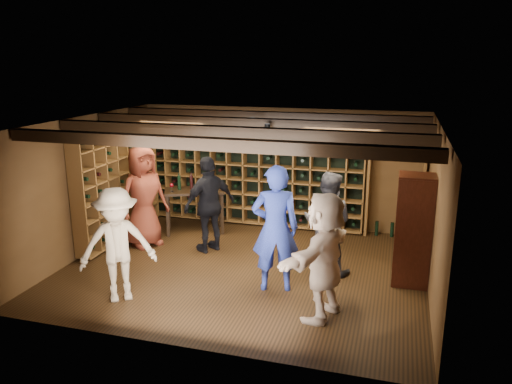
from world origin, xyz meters
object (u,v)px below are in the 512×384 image
(display_cabinet, at_px, (413,232))
(tasting_table, at_px, (194,195))
(man_grey_suit, at_px, (327,223))
(guest_woman_black, at_px, (210,205))
(guest_red_floral, at_px, (144,196))
(guest_khaki, at_px, (117,245))
(guest_beige, at_px, (324,256))
(man_blue_shirt, at_px, (275,229))

(display_cabinet, height_order, tasting_table, display_cabinet)
(man_grey_suit, height_order, guest_woman_black, guest_woman_black)
(guest_red_floral, relative_size, tasting_table, 1.45)
(display_cabinet, distance_m, guest_khaki, 4.51)
(display_cabinet, xyz_separation_m, man_grey_suit, (-1.35, 0.08, 0.01))
(guest_woman_black, relative_size, guest_khaki, 1.04)
(tasting_table, bearing_deg, guest_red_floral, -146.35)
(guest_khaki, relative_size, tasting_table, 1.29)
(guest_khaki, bearing_deg, display_cabinet, -12.33)
(guest_red_floral, relative_size, guest_beige, 1.07)
(man_grey_suit, relative_size, guest_red_floral, 0.89)
(man_grey_suit, xyz_separation_m, guest_red_floral, (-3.52, 0.28, 0.10))
(display_cabinet, xyz_separation_m, guest_woman_black, (-3.56, 0.43, 0.04))
(display_cabinet, relative_size, guest_khaki, 1.02)
(display_cabinet, relative_size, man_blue_shirt, 0.88)
(guest_red_floral, relative_size, guest_khaki, 1.12)
(man_grey_suit, distance_m, tasting_table, 3.16)
(guest_khaki, distance_m, tasting_table, 3.10)
(display_cabinet, distance_m, man_blue_shirt, 2.17)
(man_blue_shirt, height_order, guest_beige, man_blue_shirt)
(guest_beige, xyz_separation_m, tasting_table, (-3.07, 2.77, -0.11))
(guest_red_floral, xyz_separation_m, guest_woman_black, (1.30, 0.07, -0.07))
(guest_woman_black, xyz_separation_m, tasting_table, (-0.69, 0.90, -0.11))
(guest_woman_black, bearing_deg, man_blue_shirt, 87.77)
(man_grey_suit, bearing_deg, guest_red_floral, 3.73)
(man_grey_suit, xyz_separation_m, guest_khaki, (-2.80, -1.85, -0.00))
(display_cabinet, distance_m, guest_woman_black, 3.59)
(man_grey_suit, bearing_deg, guest_woman_black, -0.72)
(guest_khaki, bearing_deg, guest_beige, -29.33)
(man_blue_shirt, xyz_separation_m, guest_beige, (0.84, -0.66, -0.09))
(man_blue_shirt, xyz_separation_m, guest_red_floral, (-2.84, 1.15, -0.02))
(guest_woman_black, distance_m, guest_khaki, 2.27)
(display_cabinet, height_order, man_blue_shirt, man_blue_shirt)
(guest_woman_black, bearing_deg, guest_beige, 87.92)
(display_cabinet, relative_size, tasting_table, 1.32)
(man_blue_shirt, distance_m, guest_woman_black, 1.97)
(man_blue_shirt, bearing_deg, tasting_table, -59.36)
(man_blue_shirt, distance_m, guest_beige, 1.07)
(guest_khaki, bearing_deg, guest_red_floral, 73.23)
(man_blue_shirt, bearing_deg, man_grey_suit, -143.51)
(display_cabinet, distance_m, guest_red_floral, 4.88)
(tasting_table, bearing_deg, man_blue_shirt, -67.36)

